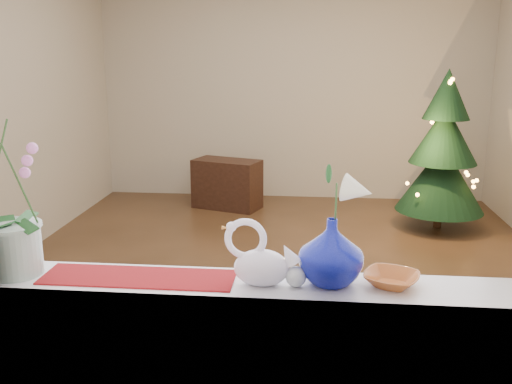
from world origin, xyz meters
TOP-DOWN VIEW (x-y plane):
  - ground at (0.00, 0.00)m, footprint 5.00×5.00m
  - wall_back at (0.00, 2.50)m, footprint 4.50×0.10m
  - wall_front at (0.00, -2.50)m, footprint 4.50×0.10m
  - windowsill at (0.00, -2.37)m, footprint 2.20×0.26m
  - window_frame at (0.00, -2.47)m, footprint 2.22×0.06m
  - runner at (-0.38, -2.37)m, footprint 0.70×0.20m
  - orchid_pot at (-0.84, -2.37)m, footprint 0.25×0.25m
  - swan at (0.07, -2.38)m, footprint 0.29×0.18m
  - blue_vase at (0.31, -2.35)m, footprint 0.34×0.34m
  - lily at (0.31, -2.35)m, footprint 0.15×0.09m
  - paperweight at (0.19, -2.39)m, footprint 0.09×0.09m
  - amber_dish at (0.52, -2.35)m, footprint 0.21×0.21m
  - xmas_tree at (1.51, 1.38)m, footprint 1.05×1.05m
  - side_table at (-0.70, 1.91)m, footprint 0.81×0.58m

SIDE VIEW (x-z plane):
  - ground at x=0.00m, z-range 0.00..0.00m
  - side_table at x=-0.70m, z-range 0.00..0.55m
  - xmas_tree at x=1.51m, z-range 0.00..1.57m
  - windowsill at x=0.00m, z-range 0.88..0.92m
  - runner at x=-0.38m, z-range 0.92..0.93m
  - amber_dish at x=0.52m, z-range 0.92..0.96m
  - paperweight at x=0.19m, z-range 0.92..0.99m
  - swan at x=0.07m, z-range 0.92..1.15m
  - blue_vase at x=0.31m, z-range 0.92..1.19m
  - orchid_pot at x=-0.84m, z-range 0.92..1.55m
  - lily at x=0.31m, z-range 1.19..1.40m
  - wall_back at x=0.00m, z-range 0.00..2.70m
  - wall_front at x=0.00m, z-range 0.00..2.70m
  - window_frame at x=0.00m, z-range 0.90..2.50m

